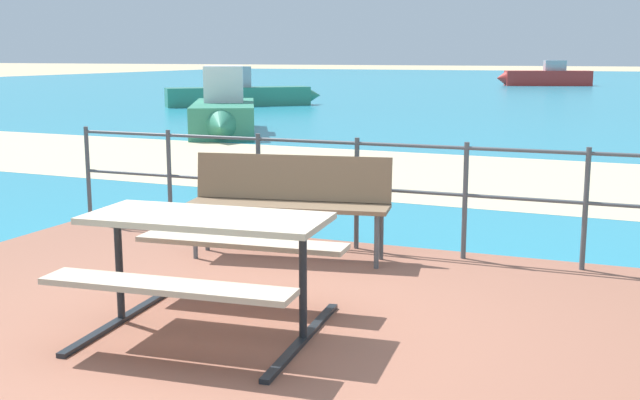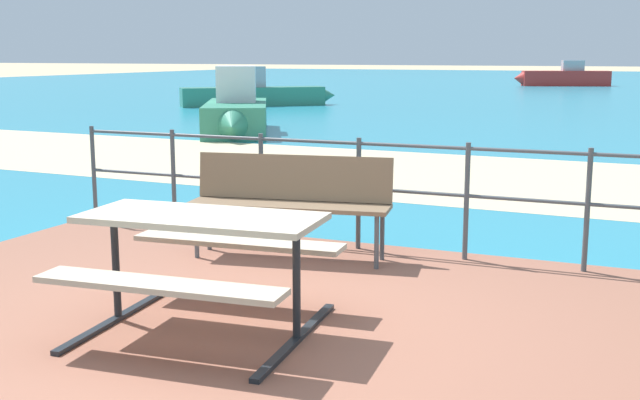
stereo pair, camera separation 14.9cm
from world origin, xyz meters
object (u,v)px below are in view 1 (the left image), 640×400
(picnic_table, at_px, (207,244))
(boat_near, at_px, (224,113))
(boat_mid, at_px, (546,77))
(boat_far, at_px, (240,94))
(park_bench, at_px, (290,195))

(picnic_table, height_order, boat_near, boat_near)
(boat_near, distance_m, boat_mid, 31.52)
(picnic_table, relative_size, boat_near, 0.37)
(boat_mid, bearing_deg, picnic_table, 74.49)
(boat_near, xyz_separation_m, boat_mid, (3.85, 31.28, 0.01))
(picnic_table, height_order, boat_far, boat_far)
(park_bench, relative_size, boat_near, 0.41)
(boat_near, distance_m, boat_far, 9.72)
(boat_far, bearing_deg, park_bench, -100.92)
(boat_near, bearing_deg, park_bench, 4.66)
(boat_near, relative_size, boat_far, 0.91)
(picnic_table, bearing_deg, boat_near, 113.24)
(picnic_table, relative_size, boat_mid, 0.30)
(picnic_table, xyz_separation_m, boat_near, (-6.33, 11.85, -0.15))
(park_bench, distance_m, boat_mid, 41.27)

